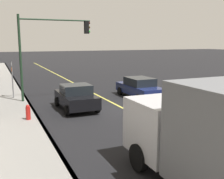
{
  "coord_description": "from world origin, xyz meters",
  "views": [
    {
      "loc": [
        -14.87,
        7.3,
        4.17
      ],
      "look_at": [
        -0.01,
        0.81,
        1.28
      ],
      "focal_mm": 43.66,
      "sensor_mm": 36.0,
      "label": 1
    }
  ],
  "objects_px": {
    "car_navy": "(139,87)",
    "fire_hydrant": "(28,114)",
    "traffic_light_mast": "(49,42)",
    "street_sign_post": "(12,77)",
    "car_black": "(76,97)",
    "car_white": "(218,110)"
  },
  "relations": [
    {
      "from": "car_navy",
      "to": "fire_hydrant",
      "type": "height_order",
      "value": "car_navy"
    },
    {
      "from": "traffic_light_mast",
      "to": "street_sign_post",
      "type": "bearing_deg",
      "value": 58.53
    },
    {
      "from": "fire_hydrant",
      "to": "traffic_light_mast",
      "type": "bearing_deg",
      "value": -23.83
    },
    {
      "from": "car_black",
      "to": "car_navy",
      "type": "xyz_separation_m",
      "value": [
        1.53,
        -5.31,
        0.0
      ]
    },
    {
      "from": "car_white",
      "to": "fire_hydrant",
      "type": "bearing_deg",
      "value": 63.92
    },
    {
      "from": "street_sign_post",
      "to": "fire_hydrant",
      "type": "bearing_deg",
      "value": -177.18
    },
    {
      "from": "car_white",
      "to": "street_sign_post",
      "type": "xyz_separation_m",
      "value": [
        10.44,
        9.0,
        0.87
      ]
    },
    {
      "from": "traffic_light_mast",
      "to": "street_sign_post",
      "type": "height_order",
      "value": "traffic_light_mast"
    },
    {
      "from": "car_white",
      "to": "fire_hydrant",
      "type": "relative_size",
      "value": 5.08
    },
    {
      "from": "car_navy",
      "to": "street_sign_post",
      "type": "xyz_separation_m",
      "value": [
        2.97,
        8.68,
        0.86
      ]
    },
    {
      "from": "fire_hydrant",
      "to": "car_white",
      "type": "bearing_deg",
      "value": -116.08
    },
    {
      "from": "car_black",
      "to": "street_sign_post",
      "type": "xyz_separation_m",
      "value": [
        4.5,
        3.37,
        0.86
      ]
    },
    {
      "from": "car_black",
      "to": "street_sign_post",
      "type": "relative_size",
      "value": 1.4
    },
    {
      "from": "car_black",
      "to": "street_sign_post",
      "type": "bearing_deg",
      "value": 36.84
    },
    {
      "from": "car_black",
      "to": "street_sign_post",
      "type": "distance_m",
      "value": 5.69
    },
    {
      "from": "car_black",
      "to": "fire_hydrant",
      "type": "xyz_separation_m",
      "value": [
        -1.69,
        3.07,
        -0.3
      ]
    },
    {
      "from": "car_navy",
      "to": "fire_hydrant",
      "type": "relative_size",
      "value": 4.83
    },
    {
      "from": "fire_hydrant",
      "to": "car_navy",
      "type": "bearing_deg",
      "value": -69.0
    },
    {
      "from": "car_white",
      "to": "car_black",
      "type": "height_order",
      "value": "car_black"
    },
    {
      "from": "car_white",
      "to": "car_navy",
      "type": "relative_size",
      "value": 1.05
    },
    {
      "from": "street_sign_post",
      "to": "traffic_light_mast",
      "type": "bearing_deg",
      "value": -121.47
    },
    {
      "from": "traffic_light_mast",
      "to": "car_black",
      "type": "bearing_deg",
      "value": -162.11
    }
  ]
}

